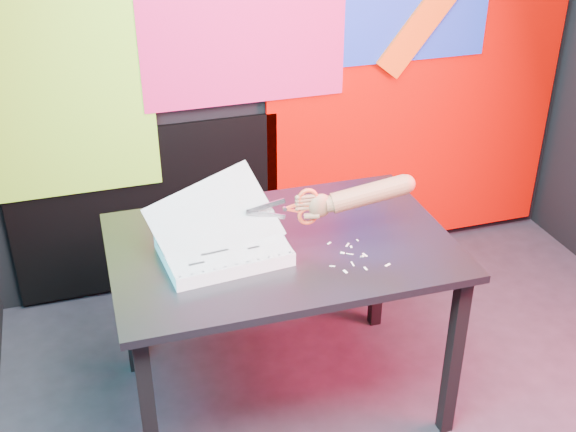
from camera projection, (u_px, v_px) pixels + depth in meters
name	position (u px, v px, depth m)	size (l,w,h in m)	color
room	(458.00, 129.00, 2.03)	(3.01, 3.01, 2.71)	#212129
backdrop	(308.00, 94.00, 3.46)	(2.88, 0.05, 2.08)	#C60500
work_table	(281.00, 262.00, 2.69)	(1.26, 0.85, 0.75)	black
printout_stack	(223.00, 248.00, 2.56)	(0.49, 0.35, 0.32)	silver
scissors	(303.00, 207.00, 2.58)	(0.26, 0.04, 0.15)	#B0B0B3
hand_forearm	(361.00, 196.00, 2.60)	(0.43, 0.11, 0.14)	#A45236
paper_clippings	(355.00, 257.00, 2.56)	(0.21, 0.22, 0.00)	silver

